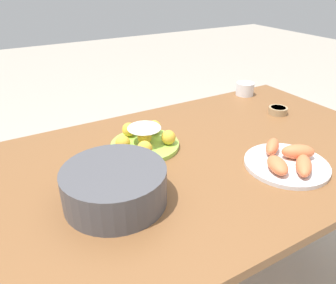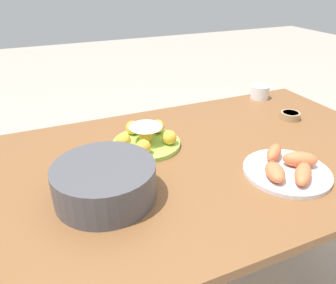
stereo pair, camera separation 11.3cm
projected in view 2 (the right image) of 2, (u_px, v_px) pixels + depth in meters
The scene contains 6 objects.
dining_table at pixel (190, 180), 1.15m from camera, with size 1.58×0.90×0.75m.
cake_plate at pixel (146, 138), 1.18m from camera, with size 0.25×0.25×0.09m.
serving_bowl at pixel (105, 181), 0.90m from camera, with size 0.28×0.28×0.10m.
sauce_bowl at pixel (290, 115), 1.39m from camera, with size 0.08×0.08×0.03m.
seafood_platter at pixel (288, 168), 1.02m from camera, with size 0.27×0.27×0.06m.
cup_near at pixel (260, 92), 1.61m from camera, with size 0.09×0.09×0.06m.
Camera 2 is at (0.45, 0.84, 1.33)m, focal length 35.00 mm.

